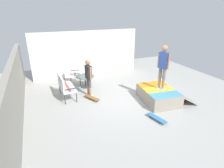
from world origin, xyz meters
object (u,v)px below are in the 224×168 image
(skate_ramp, at_px, (159,95))
(patio_table, at_px, (85,79))
(skateboard_spare, at_px, (157,118))
(patio_bench, at_px, (64,85))
(person_skater, at_px, (163,64))
(patio_chair_near_house, at_px, (73,73))
(person_watching, at_px, (88,76))
(skateboard_by_bench, at_px, (92,98))

(skate_ramp, relative_size, patio_table, 2.38)
(skate_ramp, distance_m, skateboard_spare, 1.53)
(skate_ramp, height_order, patio_bench, patio_bench)
(skate_ramp, distance_m, patio_bench, 3.99)
(skateboard_spare, bearing_deg, skate_ramp, -37.97)
(skateboard_spare, bearing_deg, person_skater, -39.63)
(patio_chair_near_house, relative_size, person_skater, 0.57)
(person_skater, bearing_deg, skate_ramp, 42.23)
(patio_table, relative_size, skateboard_spare, 1.09)
(skate_ramp, height_order, person_watching, person_watching)
(skate_ramp, relative_size, patio_chair_near_house, 2.10)
(patio_bench, bearing_deg, person_skater, -117.06)
(patio_table, distance_m, person_skater, 3.82)
(person_watching, distance_m, skateboard_by_bench, 0.96)
(skate_ramp, height_order, skateboard_by_bench, skate_ramp)
(skateboard_spare, bearing_deg, person_watching, 29.88)
(person_skater, bearing_deg, skateboard_spare, 140.37)
(patio_table, bearing_deg, skate_ramp, -137.51)
(patio_bench, xyz_separation_m, patio_chair_near_house, (1.47, -0.66, -0.00))
(skate_ramp, bearing_deg, person_skater, -137.77)
(person_watching, height_order, person_skater, person_skater)
(person_watching, bearing_deg, skateboard_spare, -150.12)
(patio_bench, relative_size, person_watching, 0.77)
(skate_ramp, xyz_separation_m, skateboard_by_bench, (1.20, 2.54, -0.19))
(patio_bench, bearing_deg, person_watching, -101.37)
(patio_chair_near_house, height_order, person_skater, person_skater)
(skate_ramp, relative_size, skateboard_by_bench, 2.65)
(skate_ramp, height_order, person_skater, person_skater)
(patio_bench, xyz_separation_m, skateboard_by_bench, (-0.60, -1.01, -0.53))
(person_watching, xyz_separation_m, person_skater, (-1.62, -2.56, 0.65))
(patio_bench, bearing_deg, skateboard_by_bench, -120.50)
(patio_table, xyz_separation_m, person_watching, (-1.05, 0.11, 0.55))
(skateboard_spare, bearing_deg, patio_bench, 41.20)
(patio_table, height_order, person_watching, person_watching)
(patio_table, distance_m, skateboard_spare, 4.13)
(patio_chair_near_house, bearing_deg, person_watching, -167.82)
(patio_bench, distance_m, patio_chair_near_house, 1.61)
(patio_chair_near_house, xyz_separation_m, person_watching, (-1.67, -0.36, 0.34))
(patio_bench, height_order, patio_chair_near_house, same)
(skate_ramp, xyz_separation_m, person_skater, (-0.03, -0.03, 1.33))
(skate_ramp, distance_m, patio_chair_near_house, 4.37)
(skateboard_by_bench, bearing_deg, patio_table, -4.52)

